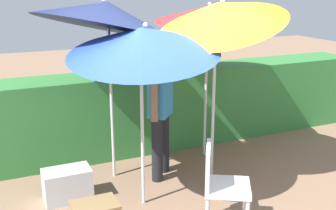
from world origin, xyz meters
TOP-DOWN VIEW (x-y plane):
  - ground_plane at (0.00, 0.00)m, footprint 24.00×24.00m
  - hedge_row at (0.00, 1.82)m, footprint 8.00×0.70m
  - umbrella_rainbow at (0.67, 0.39)m, footprint 1.59×1.54m
  - umbrella_orange at (-0.31, 0.22)m, footprint 1.63×1.61m
  - umbrella_yellow at (0.99, 1.20)m, footprint 1.44×1.45m
  - umbrella_navy at (-0.45, 1.07)m, footprint 1.77×1.73m
  - person_vendor at (0.12, 0.80)m, footprint 0.43×0.47m
  - chair_plastic at (0.18, -0.56)m, footprint 0.60×0.60m
  - cooler_box at (-1.10, 0.66)m, footprint 0.53×0.32m

SIDE VIEW (x-z plane):
  - ground_plane at x=0.00m, z-range 0.00..0.00m
  - cooler_box at x=-1.10m, z-range 0.00..0.37m
  - chair_plastic at x=0.18m, z-range 0.07..0.96m
  - hedge_row at x=0.00m, z-range 0.00..1.16m
  - person_vendor at x=0.12m, z-range -0.01..1.87m
  - umbrella_orange at x=-0.31m, z-range 0.75..2.92m
  - umbrella_yellow at x=0.99m, z-range 0.88..3.09m
  - umbrella_navy at x=-0.45m, z-range 0.81..3.27m
  - umbrella_rainbow at x=0.67m, z-range 0.81..3.31m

